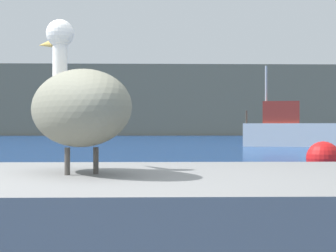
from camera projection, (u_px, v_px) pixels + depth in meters
hillside_backdrop at (144, 102)px, 76.91m from camera, size 140.00×10.79×8.89m
pier_dock at (79, 243)px, 3.21m from camera, size 3.80×2.17×0.76m
pelican at (78, 105)px, 3.23m from camera, size 0.86×1.31×0.91m
fishing_boat_white at (296, 130)px, 30.86m from camera, size 6.10×3.01×4.34m
mooring_buoy at (323, 158)px, 12.32m from camera, size 0.72×0.72×0.72m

